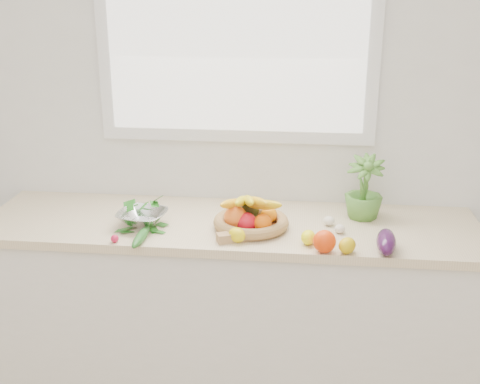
# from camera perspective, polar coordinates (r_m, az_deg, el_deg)

# --- Properties ---
(back_wall) EXTENTS (4.50, 0.02, 2.70)m
(back_wall) POSITION_cam_1_polar(r_m,az_deg,el_deg) (2.87, -0.30, 7.81)
(back_wall) COLOR white
(back_wall) RESTS_ON ground
(counter_cabinet) EXTENTS (2.20, 0.58, 0.86)m
(counter_cabinet) POSITION_cam_1_polar(r_m,az_deg,el_deg) (2.93, -0.95, -11.33)
(counter_cabinet) COLOR silver
(counter_cabinet) RESTS_ON ground
(countertop) EXTENTS (2.24, 0.62, 0.04)m
(countertop) POSITION_cam_1_polar(r_m,az_deg,el_deg) (2.73, -1.00, -3.19)
(countertop) COLOR beige
(countertop) RESTS_ON counter_cabinet
(window_frame) EXTENTS (1.30, 0.03, 1.10)m
(window_frame) POSITION_cam_1_polar(r_m,az_deg,el_deg) (2.81, -0.35, 15.77)
(window_frame) COLOR white
(window_frame) RESTS_ON back_wall
(window_pane) EXTENTS (1.18, 0.01, 0.98)m
(window_pane) POSITION_cam_1_polar(r_m,az_deg,el_deg) (2.79, -0.40, 15.75)
(window_pane) COLOR white
(window_pane) RESTS_ON window_frame
(orange_loose) EXTENTS (0.10, 0.10, 0.09)m
(orange_loose) POSITION_cam_1_polar(r_m,az_deg,el_deg) (2.43, 8.02, -4.66)
(orange_loose) COLOR #F73C07
(orange_loose) RESTS_ON countertop
(lemon_a) EXTENTS (0.07, 0.08, 0.06)m
(lemon_a) POSITION_cam_1_polar(r_m,az_deg,el_deg) (2.50, 6.49, -4.29)
(lemon_a) COLOR #FDF90D
(lemon_a) RESTS_ON countertop
(lemon_b) EXTENTS (0.10, 0.10, 0.06)m
(lemon_b) POSITION_cam_1_polar(r_m,az_deg,el_deg) (2.44, 10.13, -5.01)
(lemon_b) COLOR gold
(lemon_b) RESTS_ON countertop
(lemon_c) EXTENTS (0.10, 0.10, 0.06)m
(lemon_c) POSITION_cam_1_polar(r_m,az_deg,el_deg) (2.50, -0.30, -4.09)
(lemon_c) COLOR yellow
(lemon_c) RESTS_ON countertop
(apple) EXTENTS (0.11, 0.11, 0.09)m
(apple) POSITION_cam_1_polar(r_m,az_deg,el_deg) (2.59, 0.62, -2.92)
(apple) COLOR red
(apple) RESTS_ON countertop
(ginger) EXTENTS (0.13, 0.09, 0.04)m
(ginger) POSITION_cam_1_polar(r_m,az_deg,el_deg) (2.51, -0.83, -4.29)
(ginger) COLOR #AF7D57
(ginger) RESTS_ON countertop
(garlic_a) EXTENTS (0.06, 0.06, 0.04)m
(garlic_a) POSITION_cam_1_polar(r_m,az_deg,el_deg) (2.61, 2.10, -3.35)
(garlic_a) COLOR silver
(garlic_a) RESTS_ON countertop
(garlic_b) EXTENTS (0.06, 0.06, 0.04)m
(garlic_b) POSITION_cam_1_polar(r_m,az_deg,el_deg) (2.70, 8.41, -2.72)
(garlic_b) COLOR silver
(garlic_b) RESTS_ON countertop
(garlic_c) EXTENTS (0.06, 0.06, 0.04)m
(garlic_c) POSITION_cam_1_polar(r_m,az_deg,el_deg) (2.63, 9.44, -3.46)
(garlic_c) COLOR beige
(garlic_c) RESTS_ON countertop
(eggplant) EXTENTS (0.10, 0.21, 0.08)m
(eggplant) POSITION_cam_1_polar(r_m,az_deg,el_deg) (2.48, 13.69, -4.60)
(eggplant) COLOR #330F37
(eggplant) RESTS_ON countertop
(cucumber) EXTENTS (0.05, 0.22, 0.04)m
(cucumber) POSITION_cam_1_polar(r_m,az_deg,el_deg) (2.54, -9.37, -4.21)
(cucumber) COLOR #195519
(cucumber) RESTS_ON countertop
(radish) EXTENTS (0.03, 0.03, 0.03)m
(radish) POSITION_cam_1_polar(r_m,az_deg,el_deg) (2.56, -11.80, -4.35)
(radish) COLOR #D81B45
(radish) RESTS_ON countertop
(potted_herb) EXTENTS (0.19, 0.19, 0.31)m
(potted_herb) POSITION_cam_1_polar(r_m,az_deg,el_deg) (2.78, 11.68, 0.27)
(potted_herb) COLOR #4C8530
(potted_herb) RESTS_ON countertop
(fruit_basket) EXTENTS (0.40, 0.40, 0.18)m
(fruit_basket) POSITION_cam_1_polar(r_m,az_deg,el_deg) (2.63, 0.98, -2.44)
(fruit_basket) COLOR tan
(fruit_basket) RESTS_ON countertop
(colander_with_spinach) EXTENTS (0.25, 0.25, 0.12)m
(colander_with_spinach) POSITION_cam_1_polar(r_m,az_deg,el_deg) (2.69, -9.26, -2.03)
(colander_with_spinach) COLOR silver
(colander_with_spinach) RESTS_ON countertop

